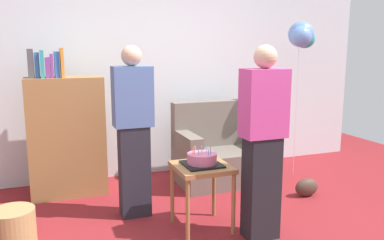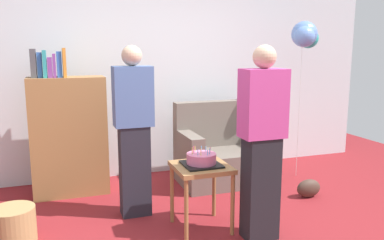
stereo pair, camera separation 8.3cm
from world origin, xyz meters
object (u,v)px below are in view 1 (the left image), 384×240
Objects in this scene: birthday_cake at (202,160)px; balloon_bunch at (302,36)px; person_blowing_candles at (133,131)px; person_holding_cake at (263,142)px; couch at (221,153)px; handbag at (307,187)px; wicker_basket at (13,227)px; bookshelf at (66,134)px; side_table at (202,175)px.

birthday_cake is 2.29m from balloon_bunch.
person_blowing_candles is 2.46m from balloon_bunch.
balloon_bunch is (1.72, 1.03, 1.11)m from birthday_cake.
person_blowing_candles is 1.00× the size of person_holding_cake.
handbag is (0.66, -0.81, -0.24)m from couch.
balloon_bunch reaches higher than handbag.
bookshelf is at bearing 64.14° from wicker_basket.
bookshelf is 1.69m from side_table.
balloon_bunch is at bearing 63.42° from handbag.
couch is 3.06× the size of wicker_basket.
person_holding_cake is 2.18m from wicker_basket.
birthday_cake is 0.20× the size of person_blowing_candles.
wicker_basket is 1.29× the size of handbag.
birthday_cake is 0.89× the size of wicker_basket.
handbag is (2.94, 0.06, -0.05)m from wicker_basket.
side_table is at bearing -33.26° from person_blowing_candles.
person_blowing_candles reaches higher than handbag.
wicker_basket is 3.74m from balloon_bunch.
person_holding_cake reaches higher than handbag.
wicker_basket is at bearing -159.16° from couch.
couch is 1.45m from person_blowing_candles.
person_blowing_candles reaches higher than bookshelf.
bookshelf is 0.83× the size of balloon_bunch.
bookshelf is 2.72× the size of side_table.
couch is at bearing 57.88° from side_table.
bookshelf reaches higher than birthday_cake.
person_holding_cake reaches higher than birthday_cake.
wicker_basket is (-2.28, -0.87, -0.19)m from couch.
birthday_cake is 1.51m from handbag.
wicker_basket is (-0.50, -1.03, -0.53)m from bookshelf.
couch is at bearing -5.33° from bookshelf.
side_table is 1.63m from wicker_basket.
person_holding_cake is (1.48, -1.63, 0.15)m from bookshelf.
person_holding_cake is (0.41, -0.33, 0.19)m from birthday_cake.
wicker_basket is 2.94m from handbag.
handbag is 0.15× the size of balloon_bunch.
person_blowing_candles is at bearing 174.44° from handbag.
balloon_bunch is (3.29, 0.76, 1.60)m from wicker_basket.
person_holding_cake reaches higher than side_table.
balloon_bunch reaches higher than person_holding_cake.
side_table is at bearing -166.78° from handbag.
wicker_basket is 0.19× the size of balloon_bunch.
person_blowing_candles reaches higher than couch.
balloon_bunch reaches higher than wicker_basket.
person_blowing_candles is 4.53× the size of wicker_basket.
side_table is at bearing -44.98° from person_holding_cake.
person_holding_cake reaches higher than couch.
wicker_basket is at bearing -178.90° from handbag.
balloon_bunch reaches higher than couch.
person_blowing_candles is at bearing 12.50° from wicker_basket.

